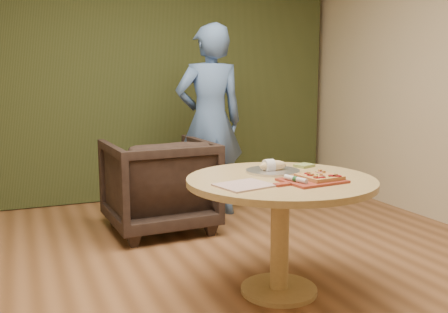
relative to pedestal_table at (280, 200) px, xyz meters
The scene contains 12 objects.
room_shell 0.85m from the pedestal_table, behind, with size 5.04×6.04×2.84m.
curtain 3.00m from the pedestal_table, 96.15° to the left, with size 4.80×0.14×2.78m, color #2A3417.
pedestal_table is the anchor object (origin of this frame).
pizza_paddle 0.25m from the pedestal_table, 59.23° to the right, with size 0.46×0.32×0.01m.
flatbread_pizza 0.29m from the pedestal_table, 45.00° to the right, with size 0.24×0.24×0.04m.
cutlery_roll 0.26m from the pedestal_table, 92.41° to the right, with size 0.07×0.20×0.03m.
newspaper 0.36m from the pedestal_table, 157.86° to the right, with size 0.30×0.25×0.01m, color silver.
serving_tray 0.24m from the pedestal_table, 76.87° to the left, with size 0.36×0.36×0.02m.
bread_roll 0.27m from the pedestal_table, 79.46° to the left, with size 0.19×0.09×0.09m.
green_packet 0.46m from the pedestal_table, 38.87° to the left, with size 0.12×0.10×0.02m, color #5A6F32.
armchair 1.64m from the pedestal_table, 102.48° to the left, with size 0.89×0.83×0.92m, color black.
person_standing 1.95m from the pedestal_table, 82.26° to the left, with size 0.69×0.45×1.88m, color #456598.
Camera 1 is at (-1.19, -2.65, 1.37)m, focal length 40.00 mm.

